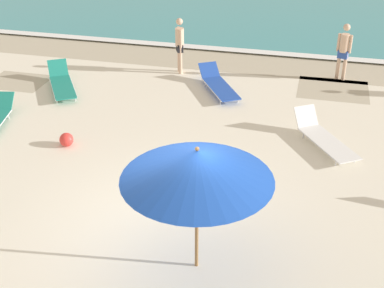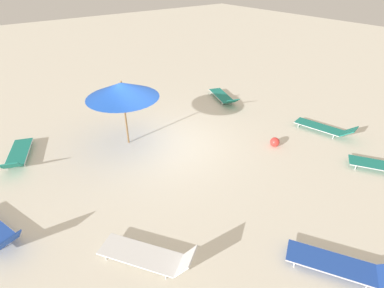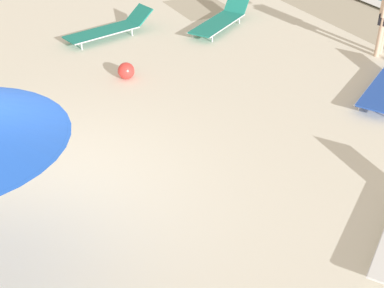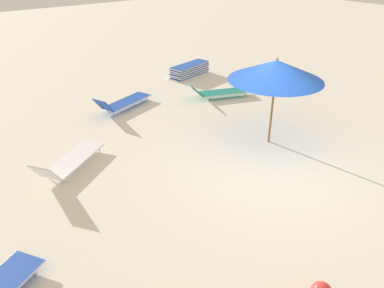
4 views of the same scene
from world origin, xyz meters
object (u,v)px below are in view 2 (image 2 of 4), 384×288
(beach_umbrella, at_px, (122,90))
(sun_lounger_mid_beach_pair_a, at_px, (343,265))
(sun_lounger_mid_beach_solo, at_px, (149,255))
(sun_lounger_under_umbrella, at_px, (324,128))
(sun_lounger_mid_beach_pair_b, at_px, (17,155))
(sun_lounger_beside_umbrella, at_px, (223,97))
(beach_ball, at_px, (275,142))

(beach_umbrella, bearing_deg, sun_lounger_mid_beach_pair_a, 98.58)
(sun_lounger_mid_beach_solo, bearing_deg, beach_umbrella, -145.98)
(sun_lounger_under_umbrella, xyz_separation_m, sun_lounger_mid_beach_pair_b, (9.78, -5.06, 0.00))
(beach_umbrella, bearing_deg, sun_lounger_beside_umbrella, -171.92)
(beach_umbrella, distance_m, sun_lounger_under_umbrella, 7.65)
(sun_lounger_mid_beach_solo, distance_m, sun_lounger_mid_beach_pair_a, 4.11)
(sun_lounger_under_umbrella, bearing_deg, sun_lounger_mid_beach_solo, -5.60)
(sun_lounger_beside_umbrella, bearing_deg, sun_lounger_under_umbrella, 121.56)
(beach_umbrella, relative_size, sun_lounger_mid_beach_pair_b, 1.08)
(beach_umbrella, xyz_separation_m, beach_ball, (-4.04, 3.38, -1.85))
(beach_umbrella, bearing_deg, sun_lounger_under_umbrella, 148.60)
(sun_lounger_beside_umbrella, relative_size, sun_lounger_mid_beach_pair_a, 1.05)
(sun_lounger_mid_beach_pair_a, bearing_deg, beach_ball, -155.46)
(sun_lounger_beside_umbrella, relative_size, sun_lounger_mid_beach_pair_b, 1.04)
(sun_lounger_mid_beach_pair_a, height_order, beach_ball, sun_lounger_mid_beach_pair_a)
(beach_ball, bearing_deg, sun_lounger_mid_beach_pair_a, 55.23)
(sun_lounger_mid_beach_solo, xyz_separation_m, sun_lounger_mid_beach_pair_b, (1.44, -6.07, -0.01))
(sun_lounger_mid_beach_solo, bearing_deg, beach_ball, 160.15)
(sun_lounger_beside_umbrella, height_order, sun_lounger_mid_beach_solo, sun_lounger_mid_beach_solo)
(sun_lounger_under_umbrella, relative_size, beach_ball, 6.71)
(sun_lounger_mid_beach_pair_b, distance_m, beach_ball, 8.75)
(sun_lounger_mid_beach_pair_a, xyz_separation_m, beach_ball, (-2.90, -4.17, -0.04))
(sun_lounger_beside_umbrella, distance_m, sun_lounger_mid_beach_pair_a, 9.31)
(sun_lounger_mid_beach_pair_a, distance_m, beach_ball, 5.08)
(sun_lounger_under_umbrella, bearing_deg, beach_ball, -24.55)
(beach_umbrella, bearing_deg, sun_lounger_mid_beach_pair_b, -19.02)
(sun_lounger_under_umbrella, xyz_separation_m, sun_lounger_mid_beach_solo, (8.33, 1.01, 0.01))
(beach_umbrella, bearing_deg, beach_ball, 140.03)
(sun_lounger_under_umbrella, relative_size, sun_lounger_beside_umbrella, 0.96)
(sun_lounger_mid_beach_solo, bearing_deg, sun_lounger_mid_beach_pair_b, -110.49)
(sun_lounger_under_umbrella, bearing_deg, beach_umbrella, -43.93)
(sun_lounger_under_umbrella, distance_m, sun_lounger_beside_umbrella, 4.74)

